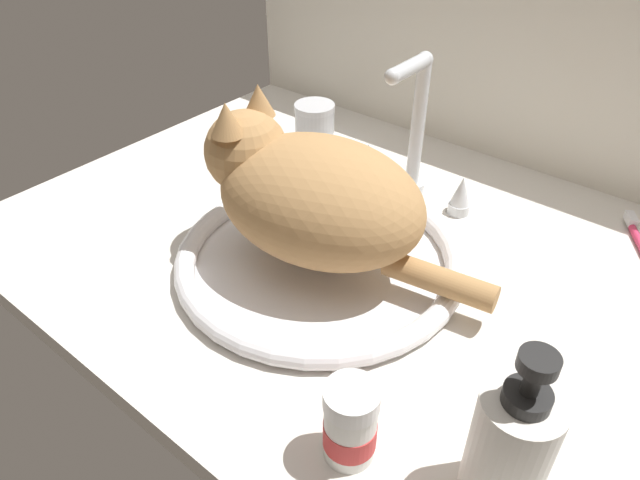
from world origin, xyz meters
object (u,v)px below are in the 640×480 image
Objects in this scene: faucet at (413,146)px; metal_jar at (315,124)px; pill_bottle at (350,425)px; soap_pump_bottle at (510,447)px; cat at (307,192)px; sink_basin at (320,258)px.

faucet reaches higher than metal_jar.
soap_pump_bottle is (12.19, 4.80, 2.58)cm from pill_bottle.
pill_bottle is at bearing -64.92° from faucet.
cat is at bearing -94.92° from faucet.
faucet is at bearing 90.00° from sink_basin.
soap_pump_bottle is at bearing 21.49° from pill_bottle.
sink_basin is 35.06cm from soap_pump_bottle.
cat reaches higher than soap_pump_bottle.
faucet is at bearing 130.94° from soap_pump_bottle.
faucet is 45.45cm from pill_bottle.
soap_pump_bottle is at bearing -25.12° from sink_basin.
cat is 5.36× the size of metal_jar.
metal_jar is at bearing 132.25° from pill_bottle.
cat is at bearing -171.59° from sink_basin.
pill_bottle reaches higher than sink_basin.
pill_bottle is 1.20× the size of metal_jar.
cat is at bearing -52.28° from metal_jar.
faucet is 2.56× the size of pill_bottle.
sink_basin is 2.15× the size of soap_pump_bottle.
metal_jar reaches higher than sink_basin.
soap_pump_bottle is 2.39× the size of metal_jar.
sink_basin is 34.55cm from metal_jar.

